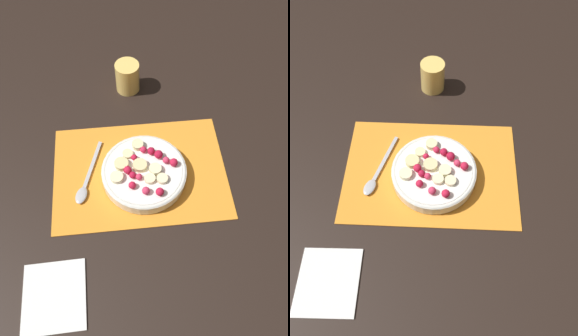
% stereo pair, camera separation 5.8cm
% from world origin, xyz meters
% --- Properties ---
extents(ground_plane, '(3.00, 3.00, 0.00)m').
position_xyz_m(ground_plane, '(0.00, 0.00, 0.00)').
color(ground_plane, black).
extents(placemat, '(0.44, 0.31, 0.01)m').
position_xyz_m(placemat, '(0.00, 0.00, 0.00)').
color(placemat, orange).
rests_on(placemat, ground_plane).
extents(fruit_bowl, '(0.21, 0.21, 0.06)m').
position_xyz_m(fruit_bowl, '(0.01, -0.02, 0.03)').
color(fruit_bowl, silver).
rests_on(fruit_bowl, placemat).
extents(spoon, '(0.08, 0.18, 0.01)m').
position_xyz_m(spoon, '(-0.14, -0.03, 0.01)').
color(spoon, '#B2B2B7').
rests_on(spoon, placemat).
extents(drinking_glass, '(0.07, 0.07, 0.09)m').
position_xyz_m(drinking_glass, '(-0.01, 0.30, 0.05)').
color(drinking_glass, '#F4CC66').
rests_on(drinking_glass, ground_plane).
extents(napkin, '(0.14, 0.15, 0.01)m').
position_xyz_m(napkin, '(-0.21, -0.29, 0.00)').
color(napkin, white).
rests_on(napkin, ground_plane).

